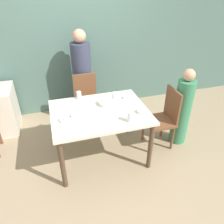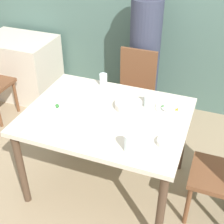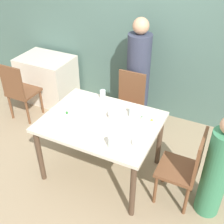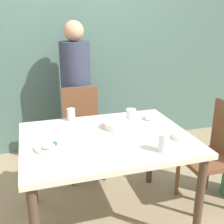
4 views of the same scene
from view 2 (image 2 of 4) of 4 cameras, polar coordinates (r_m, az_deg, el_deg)
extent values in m
plane|color=#998466|center=(2.93, -0.88, -12.74)|extent=(10.00, 10.00, 0.00)
cube|color=beige|center=(2.44, -1.03, -0.75)|extent=(1.26, 0.97, 0.04)
cylinder|color=#4C3828|center=(2.64, -16.26, -10.00)|extent=(0.06, 0.06, 0.72)
cylinder|color=#4C3828|center=(2.29, 8.90, -17.42)|extent=(0.06, 0.06, 0.72)
cylinder|color=#4C3828|center=(3.18, -7.70, -0.17)|extent=(0.06, 0.06, 0.72)
cylinder|color=#4C3828|center=(2.90, 12.80, -4.70)|extent=(0.06, 0.06, 0.72)
cube|color=brown|center=(3.22, 3.63, 1.95)|extent=(0.40, 0.40, 0.04)
cube|color=brown|center=(3.24, 4.80, 7.45)|extent=(0.38, 0.03, 0.48)
cylinder|color=brown|center=(3.26, -0.16, -2.28)|extent=(0.04, 0.04, 0.41)
cylinder|color=brown|center=(3.18, 5.41, -3.53)|extent=(0.04, 0.04, 0.41)
cylinder|color=brown|center=(3.51, 1.76, 0.73)|extent=(0.04, 0.04, 0.41)
cylinder|color=brown|center=(3.44, 6.95, -0.36)|extent=(0.04, 0.04, 0.41)
cube|color=brown|center=(2.52, 18.69, -10.97)|extent=(0.40, 0.40, 0.04)
cylinder|color=brown|center=(2.79, 14.76, -11.25)|extent=(0.04, 0.04, 0.41)
cylinder|color=brown|center=(2.56, 13.64, -16.28)|extent=(0.04, 0.04, 0.41)
cylinder|color=#33384C|center=(3.43, 5.86, 8.91)|extent=(0.33, 0.33, 1.36)
cylinder|color=silver|center=(2.49, 3.05, 1.28)|extent=(0.22, 0.22, 0.05)
cylinder|color=#BC5123|center=(2.48, 3.06, 1.72)|extent=(0.19, 0.19, 0.01)
cylinder|color=white|center=(2.53, -10.45, 0.84)|extent=(0.22, 0.22, 0.02)
ellipsoid|color=white|center=(2.51, -11.15, 1.03)|extent=(0.09, 0.09, 0.02)
sphere|color=#2D702D|center=(2.52, -11.19, 1.10)|extent=(0.02, 0.02, 0.02)
sphere|color=#2D702D|center=(2.50, -10.01, 1.11)|extent=(0.03, 0.03, 0.03)
cylinder|color=white|center=(2.52, 10.66, 0.63)|extent=(0.24, 0.24, 0.02)
ellipsoid|color=white|center=(2.49, 10.27, 0.85)|extent=(0.11, 0.11, 0.03)
sphere|color=#2D702D|center=(2.48, 9.32, 0.89)|extent=(0.03, 0.03, 0.03)
cone|color=orange|center=(2.48, 11.58, 0.57)|extent=(0.02, 0.02, 0.03)
cone|color=orange|center=(2.48, 10.73, 0.64)|extent=(0.01, 0.01, 0.02)
cone|color=orange|center=(2.49, 11.88, 0.57)|extent=(0.02, 0.02, 0.02)
cylinder|color=white|center=(2.16, 9.93, -5.49)|extent=(0.13, 0.13, 0.04)
cylinder|color=white|center=(2.15, 9.97, -5.15)|extent=(0.11, 0.11, 0.01)
cylinder|color=silver|center=(2.80, -1.60, 5.97)|extent=(0.07, 0.07, 0.11)
cylinder|color=silver|center=(2.06, 3.24, -5.66)|extent=(0.07, 0.07, 0.13)
cylinder|color=silver|center=(2.50, 6.82, 2.18)|extent=(0.08, 0.08, 0.12)
cube|color=white|center=(2.29, 5.19, -2.86)|extent=(0.14, 0.14, 0.01)
cube|color=silver|center=(2.34, -2.03, -1.78)|extent=(0.17, 0.10, 0.01)
cube|color=beige|center=(4.18, -16.14, 7.93)|extent=(0.85, 0.62, 0.75)
cylinder|color=brown|center=(3.89, -17.17, 2.67)|extent=(0.04, 0.04, 0.41)
camera|label=1|loc=(1.40, -93.86, 2.65)|focal=35.00mm
camera|label=3|loc=(0.70, 154.25, 8.04)|focal=45.00mm
camera|label=4|loc=(1.37, -61.14, -7.26)|focal=45.00mm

